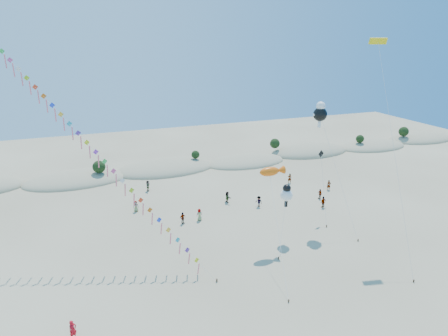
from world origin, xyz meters
TOP-DOWN VIEW (x-y plane):
  - ground at (0.00, 0.00)m, footprint 160.00×160.00m
  - dune_ridge at (1.06, 45.14)m, footprint 145.30×11.49m
  - kite_train at (-13.51, 19.87)m, footprint 21.62×21.13m
  - fish_kite at (6.47, 14.37)m, footprint 5.03×11.54m
  - cartoon_kite_low at (8.67, 14.62)m, footprint 3.90×5.15m
  - cartoon_kite_high at (15.05, 18.29)m, footprint 2.62×8.80m
  - parafoil_kite at (18.78, 13.54)m, footprint 3.43×12.60m
  - dark_kite at (15.99, 18.08)m, footprint 1.68×4.41m
  - flyer_foreground at (-15.92, 5.56)m, footprint 0.77×0.72m
  - beachgoers at (5.76, 26.72)m, footprint 31.59×16.48m

SIDE VIEW (x-z plane):
  - ground at x=0.00m, z-range 0.00..0.00m
  - dune_ridge at x=1.06m, z-range -2.67..2.90m
  - beachgoers at x=5.76m, z-range -0.03..1.71m
  - flyer_foreground at x=-15.92m, z-range 0.00..1.77m
  - cartoon_kite_low at x=8.67m, z-range 2.31..9.35m
  - dark_kite at x=15.99m, z-range 2.10..11.43m
  - fish_kite at x=6.47m, z-range 4.24..13.84m
  - kite_train at x=-13.51m, z-range 0.44..26.08m
  - cartoon_kite_high at x=15.05m, z-range 6.59..22.64m
  - parafoil_kite at x=18.78m, z-range 10.80..34.45m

